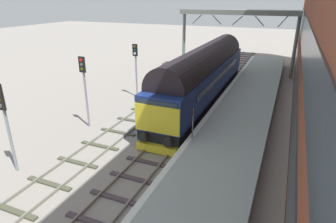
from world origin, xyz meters
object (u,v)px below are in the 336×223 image
(signal_post_far, at_px, (136,64))
(platform_number_sign, at_px, (193,119))
(signal_post_near, at_px, (5,116))
(signal_post_mid, at_px, (84,83))
(diesel_locomotive, at_px, (204,74))

(signal_post_far, height_order, platform_number_sign, signal_post_far)
(signal_post_near, height_order, signal_post_mid, signal_post_mid)
(signal_post_near, relative_size, signal_post_mid, 0.97)
(diesel_locomotive, distance_m, signal_post_mid, 9.43)
(platform_number_sign, bearing_deg, signal_post_far, 134.93)
(diesel_locomotive, height_order, signal_post_near, diesel_locomotive)
(signal_post_near, relative_size, signal_post_far, 1.00)
(signal_post_mid, height_order, signal_post_far, signal_post_mid)
(signal_post_near, height_order, platform_number_sign, signal_post_near)
(signal_post_mid, bearing_deg, signal_post_near, -90.00)
(signal_post_near, distance_m, signal_post_far, 12.63)
(diesel_locomotive, distance_m, signal_post_near, 14.50)
(diesel_locomotive, bearing_deg, signal_post_mid, -127.73)
(platform_number_sign, bearing_deg, diesel_locomotive, 102.49)
(signal_post_far, distance_m, platform_number_sign, 10.79)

